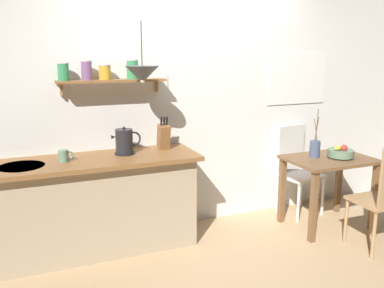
{
  "coord_description": "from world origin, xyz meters",
  "views": [
    {
      "loc": [
        -1.56,
        -3.31,
        1.82
      ],
      "look_at": [
        -0.1,
        0.25,
        0.95
      ],
      "focal_mm": 38.78,
      "sensor_mm": 36.0,
      "label": 1
    }
  ],
  "objects_px": {
    "knife_block": "(164,136)",
    "pendant_lamp": "(142,74)",
    "dining_table": "(329,171)",
    "dining_chair_near": "(384,195)",
    "dining_chair_far": "(296,166)",
    "twig_vase": "(315,148)",
    "fruit_bowl": "(341,153)",
    "coffee_mug_by_sink": "(64,156)",
    "electric_kettle": "(125,142)"
  },
  "relations": [
    {
      "from": "dining_table",
      "to": "dining_chair_near",
      "type": "xyz_separation_m",
      "value": [
        0.07,
        -0.66,
        -0.05
      ]
    },
    {
      "from": "dining_chair_near",
      "to": "knife_block",
      "type": "bearing_deg",
      "value": 147.5
    },
    {
      "from": "twig_vase",
      "to": "dining_table",
      "type": "bearing_deg",
      "value": -36.2
    },
    {
      "from": "dining_table",
      "to": "dining_chair_far",
      "type": "height_order",
      "value": "dining_chair_far"
    },
    {
      "from": "dining_chair_far",
      "to": "fruit_bowl",
      "type": "relative_size",
      "value": 3.77
    },
    {
      "from": "fruit_bowl",
      "to": "pendant_lamp",
      "type": "relative_size",
      "value": 0.51
    },
    {
      "from": "twig_vase",
      "to": "pendant_lamp",
      "type": "relative_size",
      "value": 0.97
    },
    {
      "from": "fruit_bowl",
      "to": "coffee_mug_by_sink",
      "type": "height_order",
      "value": "coffee_mug_by_sink"
    },
    {
      "from": "dining_chair_far",
      "to": "fruit_bowl",
      "type": "xyz_separation_m",
      "value": [
        0.18,
        -0.49,
        0.25
      ]
    },
    {
      "from": "fruit_bowl",
      "to": "twig_vase",
      "type": "distance_m",
      "value": 0.26
    },
    {
      "from": "dining_table",
      "to": "electric_kettle",
      "type": "bearing_deg",
      "value": 169.16
    },
    {
      "from": "coffee_mug_by_sink",
      "to": "knife_block",
      "type": "bearing_deg",
      "value": 7.18
    },
    {
      "from": "fruit_bowl",
      "to": "twig_vase",
      "type": "xyz_separation_m",
      "value": [
        -0.23,
        0.13,
        0.04
      ]
    },
    {
      "from": "dining_chair_near",
      "to": "fruit_bowl",
      "type": "distance_m",
      "value": 0.67
    },
    {
      "from": "knife_block",
      "to": "coffee_mug_by_sink",
      "type": "relative_size",
      "value": 2.52
    },
    {
      "from": "dining_table",
      "to": "fruit_bowl",
      "type": "height_order",
      "value": "fruit_bowl"
    },
    {
      "from": "coffee_mug_by_sink",
      "to": "electric_kettle",
      "type": "bearing_deg",
      "value": 7.36
    },
    {
      "from": "electric_kettle",
      "to": "dining_table",
      "type": "bearing_deg",
      "value": -10.84
    },
    {
      "from": "knife_block",
      "to": "dining_table",
      "type": "bearing_deg",
      "value": -14.91
    },
    {
      "from": "coffee_mug_by_sink",
      "to": "dining_chair_near",
      "type": "bearing_deg",
      "value": -20.17
    },
    {
      "from": "dining_chair_far",
      "to": "fruit_bowl",
      "type": "height_order",
      "value": "dining_chair_far"
    },
    {
      "from": "dining_table",
      "to": "knife_block",
      "type": "relative_size",
      "value": 2.7
    },
    {
      "from": "twig_vase",
      "to": "dining_chair_near",
      "type": "bearing_deg",
      "value": -75.43
    },
    {
      "from": "coffee_mug_by_sink",
      "to": "pendant_lamp",
      "type": "distance_m",
      "value": 0.97
    },
    {
      "from": "pendant_lamp",
      "to": "dining_table",
      "type": "bearing_deg",
      "value": -6.0
    },
    {
      "from": "dining_table",
      "to": "knife_block",
      "type": "bearing_deg",
      "value": 165.09
    },
    {
      "from": "fruit_bowl",
      "to": "dining_chair_far",
      "type": "bearing_deg",
      "value": 109.64
    },
    {
      "from": "electric_kettle",
      "to": "coffee_mug_by_sink",
      "type": "bearing_deg",
      "value": -172.64
    },
    {
      "from": "fruit_bowl",
      "to": "twig_vase",
      "type": "bearing_deg",
      "value": 151.22
    },
    {
      "from": "electric_kettle",
      "to": "coffee_mug_by_sink",
      "type": "xyz_separation_m",
      "value": [
        -0.55,
        -0.07,
        -0.06
      ]
    },
    {
      "from": "fruit_bowl",
      "to": "coffee_mug_by_sink",
      "type": "bearing_deg",
      "value": 172.47
    },
    {
      "from": "knife_block",
      "to": "coffee_mug_by_sink",
      "type": "distance_m",
      "value": 0.95
    },
    {
      "from": "dining_table",
      "to": "fruit_bowl",
      "type": "bearing_deg",
      "value": -18.64
    },
    {
      "from": "fruit_bowl",
      "to": "coffee_mug_by_sink",
      "type": "xyz_separation_m",
      "value": [
        -2.69,
        0.36,
        0.14
      ]
    },
    {
      "from": "dining_chair_near",
      "to": "knife_block",
      "type": "distance_m",
      "value": 2.09
    },
    {
      "from": "fruit_bowl",
      "to": "pendant_lamp",
      "type": "distance_m",
      "value": 2.19
    },
    {
      "from": "dining_chair_far",
      "to": "knife_block",
      "type": "relative_size",
      "value": 3.11
    },
    {
      "from": "dining_chair_near",
      "to": "dining_chair_far",
      "type": "relative_size",
      "value": 1.02
    },
    {
      "from": "knife_block",
      "to": "pendant_lamp",
      "type": "bearing_deg",
      "value": -137.64
    },
    {
      "from": "dining_table",
      "to": "fruit_bowl",
      "type": "relative_size",
      "value": 3.27
    },
    {
      "from": "coffee_mug_by_sink",
      "to": "pendant_lamp",
      "type": "height_order",
      "value": "pendant_lamp"
    },
    {
      "from": "twig_vase",
      "to": "fruit_bowl",
      "type": "bearing_deg",
      "value": -28.78
    },
    {
      "from": "twig_vase",
      "to": "dining_chair_far",
      "type": "bearing_deg",
      "value": 81.8
    },
    {
      "from": "fruit_bowl",
      "to": "knife_block",
      "type": "relative_size",
      "value": 0.82
    },
    {
      "from": "twig_vase",
      "to": "pendant_lamp",
      "type": "xyz_separation_m",
      "value": [
        -1.78,
        0.11,
        0.79
      ]
    },
    {
      "from": "pendant_lamp",
      "to": "coffee_mug_by_sink",
      "type": "bearing_deg",
      "value": 169.99
    },
    {
      "from": "dining_chair_near",
      "to": "pendant_lamp",
      "type": "xyz_separation_m",
      "value": [
        -1.98,
        0.86,
        1.07
      ]
    },
    {
      "from": "twig_vase",
      "to": "knife_block",
      "type": "bearing_deg",
      "value": 167.12
    },
    {
      "from": "dining_table",
      "to": "dining_chair_far",
      "type": "relative_size",
      "value": 0.87
    },
    {
      "from": "dining_table",
      "to": "electric_kettle",
      "type": "relative_size",
      "value": 3.14
    }
  ]
}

